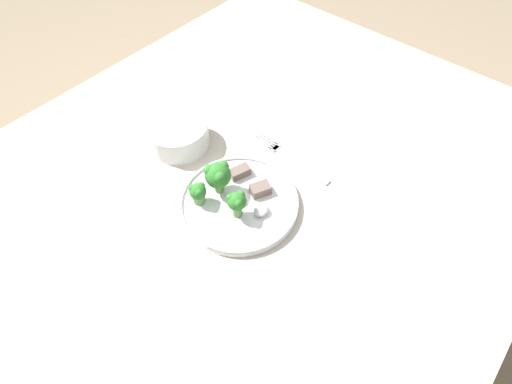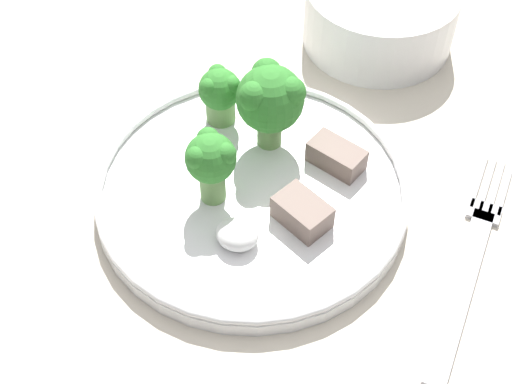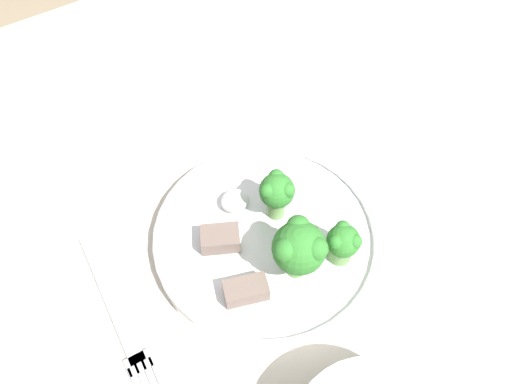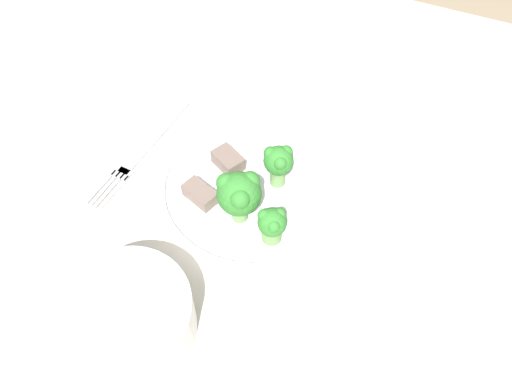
{
  "view_description": "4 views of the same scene",
  "coord_description": "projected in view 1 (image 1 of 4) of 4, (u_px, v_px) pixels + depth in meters",
  "views": [
    {
      "loc": [
        -0.39,
        -0.35,
        1.37
      ],
      "look_at": [
        -0.03,
        -0.05,
        0.77
      ],
      "focal_mm": 28.0,
      "sensor_mm": 36.0,
      "label": 1
    },
    {
      "loc": [
        0.06,
        -0.35,
        1.15
      ],
      "look_at": [
        -0.05,
        -0.05,
        0.77
      ],
      "focal_mm": 50.0,
      "sensor_mm": 36.0,
      "label": 2
    },
    {
      "loc": [
        0.09,
        0.18,
        1.2
      ],
      "look_at": [
        -0.06,
        -0.06,
        0.79
      ],
      "focal_mm": 35.0,
      "sensor_mm": 36.0,
      "label": 3
    },
    {
      "loc": [
        -0.22,
        0.31,
        1.23
      ],
      "look_at": [
        -0.07,
        -0.01,
        0.76
      ],
      "focal_mm": 35.0,
      "sensor_mm": 36.0,
      "label": 4
    }
  ],
  "objects": [
    {
      "name": "ground_plane",
      "position": [
        251.0,
        310.0,
        1.41
      ],
      "size": [
        8.0,
        8.0,
        0.0
      ],
      "primitive_type": "plane",
      "color": "#9E896B"
    },
    {
      "name": "table",
      "position": [
        248.0,
        204.0,
        0.9
      ],
      "size": [
        1.32,
        1.07,
        0.73
      ],
      "color": "beige",
      "rests_on": "ground_plane"
    },
    {
      "name": "dinner_plate",
      "position": [
        239.0,
        203.0,
        0.78
      ],
      "size": [
        0.23,
        0.23,
        0.02
      ],
      "color": "white",
      "rests_on": "table"
    },
    {
      "name": "fork",
      "position": [
        291.0,
        158.0,
        0.86
      ],
      "size": [
        0.03,
        0.21,
        0.0
      ],
      "color": "#B2B2B7",
      "rests_on": "table"
    },
    {
      "name": "cream_bowl",
      "position": [
        178.0,
        134.0,
        0.87
      ],
      "size": [
        0.14,
        0.14,
        0.06
      ],
      "color": "white",
      "rests_on": "table"
    },
    {
      "name": "broccoli_floret_near_rim_left",
      "position": [
        198.0,
        192.0,
        0.76
      ],
      "size": [
        0.03,
        0.03,
        0.05
      ],
      "color": "#709E56",
      "rests_on": "dinner_plate"
    },
    {
      "name": "broccoli_floret_center_left",
      "position": [
        218.0,
        175.0,
        0.76
      ],
      "size": [
        0.05,
        0.05,
        0.07
      ],
      "color": "#709E56",
      "rests_on": "dinner_plate"
    },
    {
      "name": "broccoli_floret_back_left",
      "position": [
        237.0,
        202.0,
        0.73
      ],
      "size": [
        0.04,
        0.04,
        0.06
      ],
      "color": "#709E56",
      "rests_on": "dinner_plate"
    },
    {
      "name": "meat_slice_front_slice",
      "position": [
        260.0,
        189.0,
        0.79
      ],
      "size": [
        0.05,
        0.04,
        0.02
      ],
      "color": "#756056",
      "rests_on": "dinner_plate"
    },
    {
      "name": "meat_slice_middle_slice",
      "position": [
        240.0,
        172.0,
        0.81
      ],
      "size": [
        0.05,
        0.04,
        0.02
      ],
      "color": "#756056",
      "rests_on": "dinner_plate"
    },
    {
      "name": "sauce_dollop",
      "position": [
        261.0,
        210.0,
        0.76
      ],
      "size": [
        0.03,
        0.03,
        0.02
      ],
      "color": "white",
      "rests_on": "dinner_plate"
    }
  ]
}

